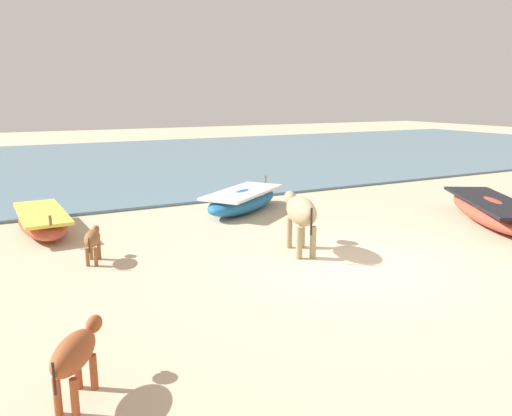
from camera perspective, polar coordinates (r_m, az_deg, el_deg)
ground at (r=9.08m, az=10.96°, el=-6.51°), size 80.00×80.00×0.00m
sea_water at (r=23.69m, az=-14.34°, el=5.18°), size 60.00×20.00×0.08m
fishing_boat_0 at (r=13.04m, az=-1.51°, el=0.92°), size 3.11×2.70×0.75m
fishing_boat_1 at (r=12.02m, az=-23.15°, el=-1.33°), size 1.05×3.08×0.66m
fishing_boat_4 at (r=13.03m, az=25.21°, el=-0.27°), size 3.06×4.08×0.77m
cow_adult_dun at (r=9.55m, az=5.05°, el=-0.48°), size 0.80×1.65×1.09m
calf_near_rust at (r=5.36m, az=-19.84°, el=-15.27°), size 0.74×0.98×0.69m
calf_far_brown at (r=9.47m, az=-18.09°, el=-3.38°), size 0.47×0.90×0.60m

